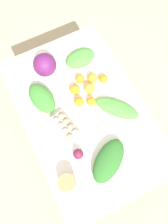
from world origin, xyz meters
TOP-DOWN VIEW (x-y plane):
  - ground_plane at (0.00, 0.00)m, footprint 8.00×8.00m
  - dining_table at (0.00, 0.00)m, footprint 1.36×0.86m
  - cabbage_purple at (-0.45, -0.11)m, footprint 0.18×0.18m
  - egg_carton at (0.05, -0.17)m, footprint 0.25×0.15m
  - paper_bag at (0.39, -0.32)m, footprint 0.11×0.11m
  - greens_bunch_kale at (0.08, 0.23)m, footprint 0.33×0.32m
  - greens_bunch_beet_tops at (0.39, -0.01)m, footprint 0.32×0.36m
  - greens_bunch_scallion at (-0.23, -0.23)m, footprint 0.29×0.20m
  - greens_bunch_chard at (-0.41, 0.17)m, footprint 0.18×0.26m
  - beet_root at (0.26, -0.17)m, footprint 0.07×0.07m
  - orange_0 at (-0.25, 0.09)m, footprint 0.07×0.07m
  - orange_1 at (-0.14, 0.12)m, footprint 0.08×0.08m
  - orange_2 at (-0.17, 0.25)m, footprint 0.07×0.07m
  - orange_3 at (-0.04, 0.08)m, footprint 0.07×0.07m
  - orange_4 at (-0.18, 0.01)m, footprint 0.08×0.08m
  - orange_5 at (-0.21, 0.18)m, footprint 0.08×0.08m
  - orange_6 at (-0.08, 0.00)m, footprint 0.07×0.07m

SIDE VIEW (x-z plane):
  - ground_plane at x=0.00m, z-range 0.00..0.00m
  - dining_table at x=0.00m, z-range 0.27..0.99m
  - greens_bunch_kale at x=0.08m, z-range 0.73..0.79m
  - greens_bunch_chard at x=-0.41m, z-range 0.73..0.79m
  - orange_2 at x=-0.17m, z-range 0.73..0.79m
  - orange_3 at x=-0.04m, z-range 0.73..0.79m
  - orange_0 at x=-0.25m, z-range 0.73..0.80m
  - beet_root at x=0.26m, z-range 0.73..0.80m
  - orange_6 at x=-0.08m, z-range 0.73..0.80m
  - orange_4 at x=-0.18m, z-range 0.73..0.80m
  - orange_5 at x=-0.21m, z-range 0.73..0.80m
  - orange_1 at x=-0.14m, z-range 0.73..0.81m
  - egg_carton at x=0.05m, z-range 0.72..0.82m
  - greens_bunch_scallion at x=-0.23m, z-range 0.73..0.82m
  - greens_bunch_beet_tops at x=0.39m, z-range 0.73..0.82m
  - paper_bag at x=0.39m, z-range 0.73..0.83m
  - cabbage_purple at x=-0.45m, z-range 0.73..0.90m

